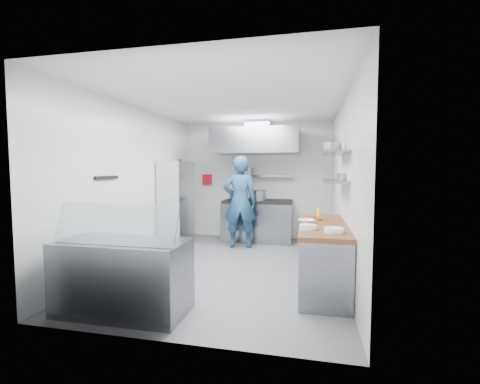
% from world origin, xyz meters
% --- Properties ---
extents(floor, '(5.00, 5.00, 0.00)m').
position_xyz_m(floor, '(0.00, 0.00, 0.00)').
color(floor, '#4B4B4E').
rests_on(floor, ground).
extents(ceiling, '(5.00, 5.00, 0.00)m').
position_xyz_m(ceiling, '(0.00, 0.00, 2.80)').
color(ceiling, silver).
rests_on(ceiling, wall_back).
extents(wall_back, '(3.60, 2.80, 0.02)m').
position_xyz_m(wall_back, '(0.00, 2.50, 1.40)').
color(wall_back, white).
rests_on(wall_back, floor).
extents(wall_front, '(3.60, 2.80, 0.02)m').
position_xyz_m(wall_front, '(0.00, -2.50, 1.40)').
color(wall_front, white).
rests_on(wall_front, floor).
extents(wall_left, '(2.80, 5.00, 0.02)m').
position_xyz_m(wall_left, '(-1.80, 0.00, 1.40)').
color(wall_left, white).
rests_on(wall_left, floor).
extents(wall_right, '(2.80, 5.00, 0.02)m').
position_xyz_m(wall_right, '(1.80, 0.00, 1.40)').
color(wall_right, white).
rests_on(wall_right, floor).
extents(gas_range, '(1.60, 0.80, 0.90)m').
position_xyz_m(gas_range, '(0.10, 2.10, 0.45)').
color(gas_range, gray).
rests_on(gas_range, floor).
extents(cooktop, '(1.57, 0.78, 0.06)m').
position_xyz_m(cooktop, '(0.10, 2.10, 0.93)').
color(cooktop, black).
rests_on(cooktop, gas_range).
extents(stock_pot_left, '(0.29, 0.29, 0.20)m').
position_xyz_m(stock_pot_left, '(-0.46, 2.23, 1.06)').
color(stock_pot_left, slate).
rests_on(stock_pot_left, cooktop).
extents(stock_pot_mid, '(0.37, 0.37, 0.24)m').
position_xyz_m(stock_pot_mid, '(0.12, 1.95, 1.08)').
color(stock_pot_mid, slate).
rests_on(stock_pot_mid, cooktop).
extents(over_range_shelf, '(1.60, 0.30, 0.04)m').
position_xyz_m(over_range_shelf, '(0.10, 2.34, 1.52)').
color(over_range_shelf, gray).
rests_on(over_range_shelf, wall_back).
extents(shelf_pot_a, '(0.27, 0.27, 0.18)m').
position_xyz_m(shelf_pot_a, '(-0.19, 2.39, 1.63)').
color(shelf_pot_a, slate).
rests_on(shelf_pot_a, over_range_shelf).
extents(extractor_hood, '(1.90, 1.15, 0.55)m').
position_xyz_m(extractor_hood, '(0.10, 1.93, 2.30)').
color(extractor_hood, gray).
rests_on(extractor_hood, wall_back).
extents(hood_duct, '(0.55, 0.55, 0.24)m').
position_xyz_m(hood_duct, '(0.10, 2.15, 2.68)').
color(hood_duct, slate).
rests_on(hood_duct, extractor_hood).
extents(red_firebox, '(0.22, 0.10, 0.26)m').
position_xyz_m(red_firebox, '(-1.25, 2.44, 1.42)').
color(red_firebox, red).
rests_on(red_firebox, wall_back).
extents(chef, '(0.79, 0.59, 1.96)m').
position_xyz_m(chef, '(-0.17, 1.38, 0.98)').
color(chef, navy).
rests_on(chef, floor).
extents(wire_rack, '(0.50, 0.90, 1.85)m').
position_xyz_m(wire_rack, '(-1.53, 1.17, 0.93)').
color(wire_rack, silver).
rests_on(wire_rack, floor).
extents(rack_bin_a, '(0.17, 0.21, 0.19)m').
position_xyz_m(rack_bin_a, '(-1.53, 1.03, 0.80)').
color(rack_bin_a, white).
rests_on(rack_bin_a, wire_rack).
extents(rack_bin_b, '(0.15, 0.19, 0.17)m').
position_xyz_m(rack_bin_b, '(-1.53, 1.45, 1.30)').
color(rack_bin_b, yellow).
rests_on(rack_bin_b, wire_rack).
extents(rack_jar, '(0.11, 0.11, 0.18)m').
position_xyz_m(rack_jar, '(-1.48, 1.24, 1.80)').
color(rack_jar, black).
rests_on(rack_jar, wire_rack).
extents(knife_strip, '(0.04, 0.55, 0.05)m').
position_xyz_m(knife_strip, '(-1.78, -0.90, 1.55)').
color(knife_strip, black).
rests_on(knife_strip, wall_left).
extents(prep_counter_base, '(0.62, 2.00, 0.84)m').
position_xyz_m(prep_counter_base, '(1.48, -0.60, 0.42)').
color(prep_counter_base, gray).
rests_on(prep_counter_base, floor).
extents(prep_counter_top, '(0.65, 2.04, 0.06)m').
position_xyz_m(prep_counter_top, '(1.48, -0.60, 0.87)').
color(prep_counter_top, brown).
rests_on(prep_counter_top, prep_counter_base).
extents(plate_stack_a, '(0.23, 0.23, 0.06)m').
position_xyz_m(plate_stack_a, '(1.58, -1.23, 0.93)').
color(plate_stack_a, white).
rests_on(plate_stack_a, prep_counter_top).
extents(plate_stack_b, '(0.22, 0.22, 0.06)m').
position_xyz_m(plate_stack_b, '(1.27, -1.07, 0.93)').
color(plate_stack_b, white).
rests_on(plate_stack_b, prep_counter_top).
extents(copper_pan, '(0.16, 0.16, 0.06)m').
position_xyz_m(copper_pan, '(1.36, -0.32, 0.93)').
color(copper_pan, orange).
rests_on(copper_pan, prep_counter_top).
extents(squeeze_bottle, '(0.06, 0.06, 0.18)m').
position_xyz_m(squeeze_bottle, '(1.43, -0.23, 0.99)').
color(squeeze_bottle, yellow).
rests_on(squeeze_bottle, prep_counter_top).
extents(mixing_bowl, '(0.31, 0.31, 0.06)m').
position_xyz_m(mixing_bowl, '(1.25, -0.63, 0.93)').
color(mixing_bowl, white).
rests_on(mixing_bowl, prep_counter_top).
extents(wall_shelf_lower, '(0.30, 1.30, 0.04)m').
position_xyz_m(wall_shelf_lower, '(1.64, -0.30, 1.50)').
color(wall_shelf_lower, gray).
rests_on(wall_shelf_lower, wall_right).
extents(wall_shelf_upper, '(0.30, 1.30, 0.04)m').
position_xyz_m(wall_shelf_upper, '(1.64, -0.30, 1.92)').
color(wall_shelf_upper, gray).
rests_on(wall_shelf_upper, wall_right).
extents(shelf_pot_c, '(0.23, 0.23, 0.10)m').
position_xyz_m(shelf_pot_c, '(1.79, -0.38, 1.57)').
color(shelf_pot_c, slate).
rests_on(shelf_pot_c, wall_shelf_lower).
extents(shelf_pot_d, '(0.27, 0.27, 0.14)m').
position_xyz_m(shelf_pot_d, '(1.60, -0.22, 2.01)').
color(shelf_pot_d, slate).
rests_on(shelf_pot_d, wall_shelf_upper).
extents(display_case, '(1.50, 0.70, 0.85)m').
position_xyz_m(display_case, '(-0.83, -2.00, 0.42)').
color(display_case, gray).
rests_on(display_case, floor).
extents(display_glass, '(1.47, 0.19, 0.42)m').
position_xyz_m(display_glass, '(-0.83, -2.12, 1.07)').
color(display_glass, silver).
rests_on(display_glass, display_case).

